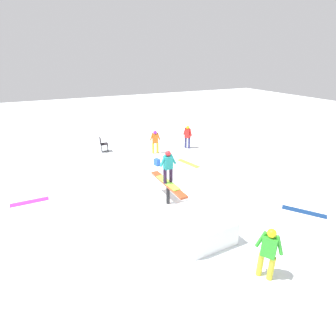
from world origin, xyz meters
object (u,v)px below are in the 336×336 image
backpack_on_snow (157,162)px  loose_snowboard_magenta (30,202)px  main_rider_on_rail (168,168)px  loose_snowboard_navy (304,212)px  loose_snowboard_lime (188,163)px  rail_feature (168,186)px  bystander_orange (155,141)px  bystander_green (268,251)px  bystander_red (188,136)px  folding_chair (103,145)px

backpack_on_snow → loose_snowboard_magenta: bearing=-90.9°
main_rider_on_rail → backpack_on_snow: size_ratio=4.06×
loose_snowboard_navy → loose_snowboard_lime: 6.03m
rail_feature → backpack_on_snow: size_ratio=7.08×
loose_snowboard_magenta → loose_snowboard_lime: size_ratio=0.91×
rail_feature → loose_snowboard_navy: size_ratio=1.65×
rail_feature → bystander_orange: bearing=-20.1°
bystander_orange → bystander_green: 9.79m
bystander_green → backpack_on_snow: size_ratio=4.27×
bystander_orange → bystander_red: size_ratio=0.97×
bystander_green → loose_snowboard_magenta: bearing=-173.8°
folding_chair → loose_snowboard_magenta: bearing=143.7°
loose_snowboard_lime → backpack_on_snow: 1.66m
bystander_orange → loose_snowboard_lime: 2.52m
backpack_on_snow → rail_feature: bearing=-30.5°
bystander_red → loose_snowboard_lime: 2.67m
rail_feature → bystander_red: bystander_red is taller
rail_feature → bystander_green: size_ratio=1.66×
loose_snowboard_lime → loose_snowboard_navy: bearing=179.5°
folding_chair → bystander_red: bearing=-104.0°
bystander_green → bystander_orange: bearing=140.6°
rail_feature → bystander_red: (5.44, -3.92, 0.04)m
main_rider_on_rail → bystander_red: bearing=-39.7°
loose_snowboard_navy → backpack_on_snow: backpack_on_snow is taller
bystander_red → folding_chair: bearing=43.9°
bystander_orange → loose_snowboard_navy: 8.45m
bystander_orange → backpack_on_snow: bearing=85.4°
bystander_orange → loose_snowboard_magenta: bystander_orange is taller
rail_feature → loose_snowboard_lime: bearing=-42.2°
loose_snowboard_navy → rail_feature: bearing=-158.7°
main_rider_on_rail → folding_chair: bearing=3.0°
bystander_green → loose_snowboard_lime: (7.50, -2.08, -0.80)m
rail_feature → backpack_on_snow: (3.68, -1.14, -0.56)m
backpack_on_snow → bystander_red: bearing=109.0°
bystander_green → folding_chair: 11.41m
main_rider_on_rail → bystander_red: 6.74m
bystander_red → backpack_on_snow: size_ratio=4.07×
loose_snowboard_lime → folding_chair: 5.23m
main_rider_on_rail → loose_snowboard_navy: 5.15m
loose_snowboard_navy → loose_snowboard_magenta: (5.06, 8.92, 0.00)m
main_rider_on_rail → bystander_orange: 5.74m
rail_feature → loose_snowboard_magenta: (2.39, 4.77, -0.72)m
folding_chair → rail_feature: bearing=-169.0°
folding_chair → backpack_on_snow: 3.87m
bystander_red → loose_snowboard_magenta: bystander_red is taller
bystander_orange → bystander_red: (0.03, -2.13, 0.02)m
bystander_red → backpack_on_snow: bearing=94.3°
bystander_green → bystander_red: 10.29m
bystander_green → loose_snowboard_navy: bystander_green is taller
loose_snowboard_magenta → backpack_on_snow: bearing=12.1°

